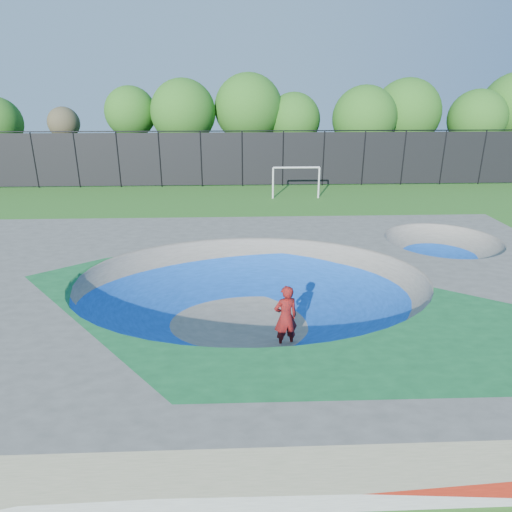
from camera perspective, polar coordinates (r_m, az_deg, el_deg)
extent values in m
plane|color=#29641B|center=(14.65, -0.61, -8.17)|extent=(120.00, 120.00, 0.00)
cube|color=gray|center=(14.30, -0.62, -5.54)|extent=(22.00, 14.00, 1.50)
imported|color=red|center=(12.90, 3.73, -7.64)|extent=(0.79, 0.63, 1.91)
cube|color=black|center=(13.36, 3.63, -11.16)|extent=(0.81, 0.40, 0.05)
cylinder|color=silver|center=(30.48, 2.14, 9.09)|extent=(0.12, 0.12, 2.03)
cylinder|color=silver|center=(30.86, 7.86, 9.05)|extent=(0.12, 0.12, 2.03)
cylinder|color=silver|center=(30.45, 5.08, 10.95)|extent=(3.05, 0.12, 0.12)
cylinder|color=black|center=(37.22, -25.94, 10.70)|extent=(0.09, 0.09, 4.00)
cylinder|color=black|center=(36.14, -21.50, 11.09)|extent=(0.09, 0.09, 4.00)
cylinder|color=black|center=(35.29, -16.81, 11.44)|extent=(0.09, 0.09, 4.00)
cylinder|color=black|center=(34.68, -11.90, 11.71)|extent=(0.09, 0.09, 4.00)
cylinder|color=black|center=(34.32, -6.85, 11.91)|extent=(0.09, 0.09, 4.00)
cylinder|color=black|center=(34.22, -1.73, 12.02)|extent=(0.09, 0.09, 4.00)
cylinder|color=black|center=(34.39, 3.39, 12.03)|extent=(0.09, 0.09, 4.00)
cylinder|color=black|center=(34.81, 8.42, 11.96)|extent=(0.09, 0.09, 4.00)
cylinder|color=black|center=(35.48, 13.29, 11.80)|extent=(0.09, 0.09, 4.00)
cylinder|color=black|center=(36.39, 17.94, 11.57)|extent=(0.09, 0.09, 4.00)
cylinder|color=black|center=(37.51, 22.33, 11.28)|extent=(0.09, 0.09, 4.00)
cylinder|color=black|center=(38.84, 26.44, 10.96)|extent=(0.09, 0.09, 4.00)
cube|color=black|center=(34.22, -1.73, 12.02)|extent=(48.00, 0.03, 3.80)
cylinder|color=black|center=(33.99, -1.77, 15.36)|extent=(48.00, 0.08, 0.08)
cylinder|color=#433221|center=(43.69, -29.04, 10.53)|extent=(0.44, 0.44, 2.74)
cylinder|color=#433221|center=(42.88, -22.42, 11.61)|extent=(0.44, 0.44, 3.07)
sphere|color=brown|center=(42.62, -22.90, 15.09)|extent=(2.60, 2.60, 2.60)
cylinder|color=#433221|center=(40.63, -14.97, 12.33)|extent=(0.44, 0.44, 3.49)
sphere|color=#256019|center=(40.33, -15.41, 16.95)|extent=(4.14, 4.14, 4.14)
cylinder|color=#433221|center=(39.21, -8.81, 12.22)|extent=(0.44, 0.44, 3.12)
sphere|color=#256019|center=(38.87, -9.10, 17.35)|extent=(5.21, 5.21, 5.21)
cylinder|color=#433221|center=(39.89, -0.92, 12.66)|extent=(0.44, 0.44, 3.22)
sphere|color=#256019|center=(39.56, -0.95, 17.99)|extent=(5.60, 5.60, 5.60)
cylinder|color=#433221|center=(40.27, 4.59, 12.32)|extent=(0.44, 0.44, 2.72)
sphere|color=#256019|center=(39.96, 4.72, 16.62)|extent=(4.44, 4.44, 4.44)
cylinder|color=#433221|center=(39.85, 13.00, 11.73)|extent=(0.44, 0.44, 2.64)
sphere|color=#256019|center=(39.52, 13.39, 16.40)|extent=(5.18, 5.18, 5.18)
cylinder|color=#433221|center=(42.65, 17.76, 11.92)|extent=(0.44, 0.44, 2.76)
sphere|color=#256019|center=(42.33, 18.29, 16.61)|extent=(5.69, 5.69, 5.69)
cylinder|color=#433221|center=(43.74, 25.26, 11.14)|extent=(0.44, 0.44, 2.74)
sphere|color=#256019|center=(43.45, 25.90, 15.20)|extent=(4.71, 4.71, 4.71)
cylinder|color=#433221|center=(46.62, 28.90, 11.36)|extent=(0.44, 0.44, 3.26)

